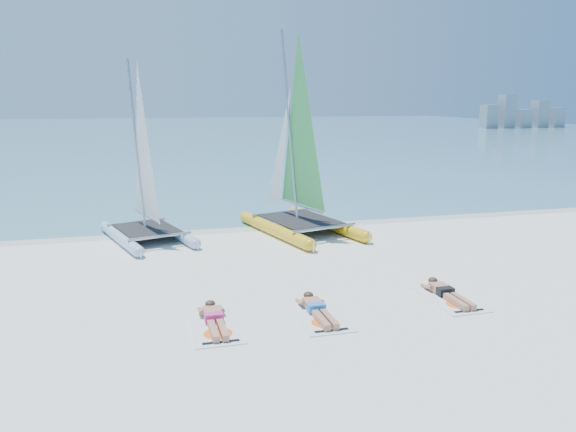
{
  "coord_description": "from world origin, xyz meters",
  "views": [
    {
      "loc": [
        -3.69,
        -13.6,
        4.47
      ],
      "look_at": [
        0.25,
        1.2,
        1.25
      ],
      "focal_mm": 35.0,
      "sensor_mm": 36.0,
      "label": 1
    }
  ],
  "objects_px": {
    "sunbather_a": "(214,318)",
    "towel_b": "(320,317)",
    "sunbather_c": "(446,292)",
    "towel_a": "(216,327)",
    "catamaran_blue": "(144,185)",
    "catamaran_yellow": "(294,166)",
    "towel_c": "(450,299)",
    "sunbather_b": "(317,309)"
  },
  "relations": [
    {
      "from": "sunbather_b",
      "to": "towel_a",
      "type": "bearing_deg",
      "value": -175.51
    },
    {
      "from": "sunbather_b",
      "to": "sunbather_c",
      "type": "relative_size",
      "value": 1.0
    },
    {
      "from": "catamaran_blue",
      "to": "sunbather_c",
      "type": "height_order",
      "value": "catamaran_blue"
    },
    {
      "from": "catamaran_blue",
      "to": "sunbather_a",
      "type": "height_order",
      "value": "catamaran_blue"
    },
    {
      "from": "catamaran_blue",
      "to": "towel_b",
      "type": "distance_m",
      "value": 8.64
    },
    {
      "from": "catamaran_yellow",
      "to": "towel_b",
      "type": "relative_size",
      "value": 3.78
    },
    {
      "from": "towel_c",
      "to": "sunbather_c",
      "type": "bearing_deg",
      "value": 90.0
    },
    {
      "from": "catamaran_yellow",
      "to": "sunbather_c",
      "type": "distance_m",
      "value": 7.94
    },
    {
      "from": "sunbather_c",
      "to": "towel_a",
      "type": "bearing_deg",
      "value": -175.84
    },
    {
      "from": "catamaran_blue",
      "to": "towel_c",
      "type": "height_order",
      "value": "catamaran_blue"
    },
    {
      "from": "catamaran_blue",
      "to": "towel_c",
      "type": "relative_size",
      "value": 3.2
    },
    {
      "from": "catamaran_blue",
      "to": "towel_b",
      "type": "bearing_deg",
      "value": -83.15
    },
    {
      "from": "towel_b",
      "to": "towel_c",
      "type": "height_order",
      "value": "same"
    },
    {
      "from": "sunbather_a",
      "to": "towel_a",
      "type": "bearing_deg",
      "value": -90.0
    },
    {
      "from": "towel_a",
      "to": "towel_b",
      "type": "relative_size",
      "value": 1.0
    },
    {
      "from": "towel_a",
      "to": "towel_c",
      "type": "height_order",
      "value": "same"
    },
    {
      "from": "catamaran_yellow",
      "to": "towel_a",
      "type": "height_order",
      "value": "catamaran_yellow"
    },
    {
      "from": "towel_a",
      "to": "catamaran_blue",
      "type": "bearing_deg",
      "value": 98.72
    },
    {
      "from": "towel_a",
      "to": "towel_c",
      "type": "xyz_separation_m",
      "value": [
        5.36,
        0.2,
        0.0
      ]
    },
    {
      "from": "catamaran_blue",
      "to": "towel_c",
      "type": "distance_m",
      "value": 10.14
    },
    {
      "from": "towel_b",
      "to": "catamaran_yellow",
      "type": "bearing_deg",
      "value": 78.43
    },
    {
      "from": "sunbather_b",
      "to": "towel_c",
      "type": "xyz_separation_m",
      "value": [
        3.18,
        0.03,
        -0.11
      ]
    },
    {
      "from": "towel_c",
      "to": "sunbather_c",
      "type": "distance_m",
      "value": 0.22
    },
    {
      "from": "towel_b",
      "to": "sunbather_b",
      "type": "xyz_separation_m",
      "value": [
        -0.0,
        0.19,
        0.11
      ]
    },
    {
      "from": "catamaran_yellow",
      "to": "towel_a",
      "type": "distance_m",
      "value": 9.02
    },
    {
      "from": "towel_b",
      "to": "sunbather_c",
      "type": "distance_m",
      "value": 3.21
    },
    {
      "from": "catamaran_yellow",
      "to": "towel_c",
      "type": "height_order",
      "value": "catamaran_yellow"
    },
    {
      "from": "catamaran_yellow",
      "to": "towel_a",
      "type": "bearing_deg",
      "value": -129.71
    },
    {
      "from": "sunbather_a",
      "to": "towel_b",
      "type": "xyz_separation_m",
      "value": [
        2.17,
        -0.21,
        -0.11
      ]
    },
    {
      "from": "sunbather_a",
      "to": "towel_b",
      "type": "bearing_deg",
      "value": -5.61
    },
    {
      "from": "catamaran_yellow",
      "to": "catamaran_blue",
      "type": "bearing_deg",
      "value": 167.68
    },
    {
      "from": "towel_b",
      "to": "towel_c",
      "type": "bearing_deg",
      "value": 3.93
    },
    {
      "from": "sunbather_a",
      "to": "sunbather_c",
      "type": "height_order",
      "value": "same"
    },
    {
      "from": "sunbather_a",
      "to": "towel_c",
      "type": "bearing_deg",
      "value": 0.06
    },
    {
      "from": "sunbather_b",
      "to": "sunbather_c",
      "type": "bearing_deg",
      "value": 3.93
    },
    {
      "from": "sunbather_c",
      "to": "towel_c",
      "type": "bearing_deg",
      "value": -90.0
    },
    {
      "from": "towel_a",
      "to": "sunbather_a",
      "type": "height_order",
      "value": "sunbather_a"
    },
    {
      "from": "sunbather_a",
      "to": "sunbather_c",
      "type": "relative_size",
      "value": 1.0
    },
    {
      "from": "towel_a",
      "to": "sunbather_b",
      "type": "distance_m",
      "value": 2.18
    },
    {
      "from": "catamaran_blue",
      "to": "catamaran_yellow",
      "type": "height_order",
      "value": "catamaran_yellow"
    },
    {
      "from": "towel_b",
      "to": "sunbather_c",
      "type": "xyz_separation_m",
      "value": [
        3.18,
        0.41,
        0.11
      ]
    },
    {
      "from": "catamaran_blue",
      "to": "towel_b",
      "type": "height_order",
      "value": "catamaran_blue"
    }
  ]
}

